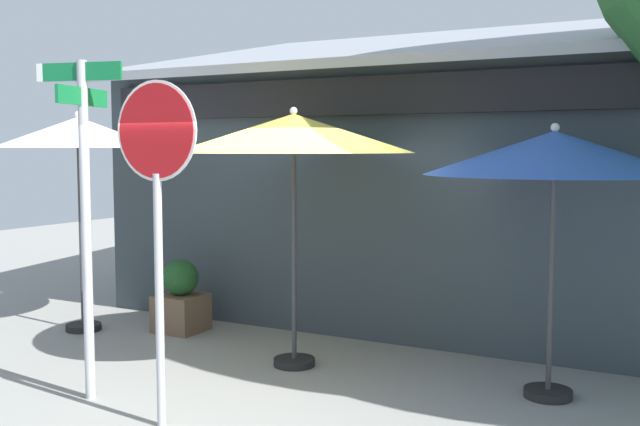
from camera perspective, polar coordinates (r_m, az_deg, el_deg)
The scene contains 8 objects.
ground_plane at distance 7.33m, azimuth -4.44°, elevation -13.69°, with size 28.00×28.00×0.10m, color gray.
cafe_building at distance 11.22m, azimuth 8.29°, elevation 2.00°, with size 8.11×5.81×4.44m.
street_sign_post at distance 7.02m, azimuth -17.57°, elevation 1.16°, with size 0.83×0.77×3.08m.
stop_sign at distance 6.14m, azimuth -12.37°, elevation 2.10°, with size 0.81×0.07×2.84m.
patio_umbrella_ivory_left at distance 9.73m, azimuth -18.04°, elevation 5.72°, with size 2.03×2.03×2.75m.
patio_umbrella_mustard_center at distance 7.72m, azimuth -2.03°, elevation 5.99°, with size 2.51×2.51×2.72m.
patio_umbrella_royal_blue_right at distance 7.02m, azimuth 17.52°, elevation 4.26°, with size 2.35×2.35×2.52m.
sidewalk_planter at distance 9.56m, azimuth -10.61°, elevation -6.50°, with size 0.55×0.55×0.91m.
Camera 1 is at (3.77, -5.84, 2.29)m, focal length 41.77 mm.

